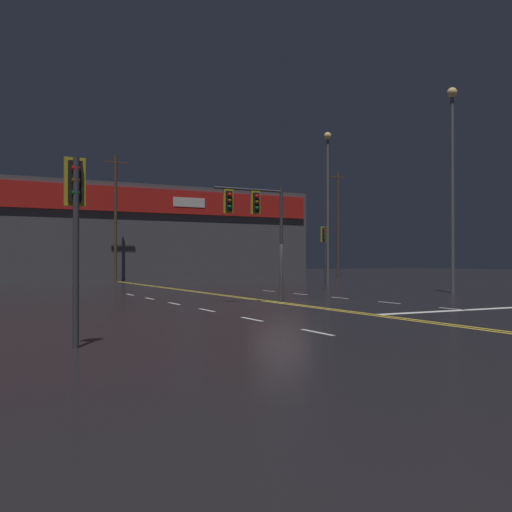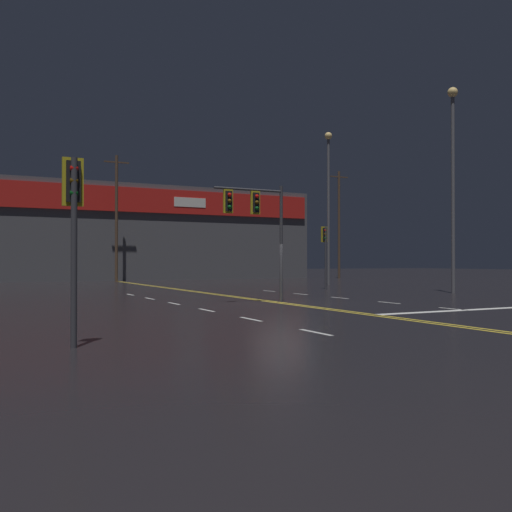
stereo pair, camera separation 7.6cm
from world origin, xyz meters
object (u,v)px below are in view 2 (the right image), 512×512
(traffic_signal_median, at_px, (254,213))
(streetlight_near_right, at_px, (328,190))
(streetlight_near_left, at_px, (453,165))
(traffic_signal_corner_northeast, at_px, (325,243))
(traffic_signal_corner_southwest, at_px, (73,207))

(traffic_signal_median, distance_m, streetlight_near_right, 19.67)
(streetlight_near_left, xyz_separation_m, streetlight_near_right, (0.24, 12.55, 0.05))
(traffic_signal_median, relative_size, streetlight_near_right, 0.44)
(streetlight_near_right, bearing_deg, traffic_signal_corner_northeast, -126.02)
(traffic_signal_median, distance_m, traffic_signal_corner_northeast, 12.87)
(traffic_signal_median, bearing_deg, streetlight_near_left, 6.81)
(traffic_signal_corner_northeast, relative_size, streetlight_near_right, 0.35)
(traffic_signal_median, distance_m, streetlight_near_left, 13.56)
(traffic_signal_corner_southwest, xyz_separation_m, streetlight_near_left, (21.96, 11.15, 4.25))
(traffic_signal_corner_southwest, height_order, streetlight_near_left, streetlight_near_left)
(streetlight_near_left, bearing_deg, streetlight_near_right, 88.92)
(traffic_signal_median, height_order, streetlight_near_left, streetlight_near_left)
(streetlight_near_right, bearing_deg, traffic_signal_median, -133.29)
(traffic_signal_median, bearing_deg, traffic_signal_corner_northeast, 42.96)
(traffic_signal_corner_southwest, relative_size, streetlight_near_right, 0.34)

